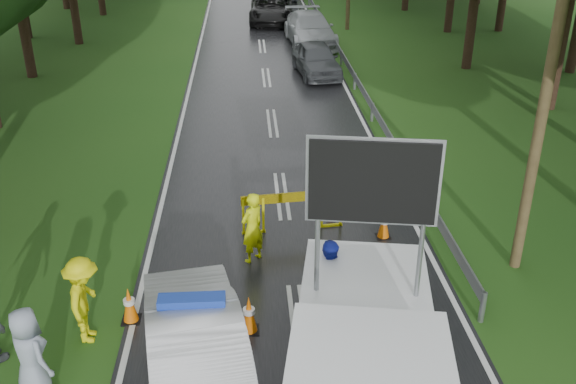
{
  "coord_description": "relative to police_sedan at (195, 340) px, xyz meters",
  "views": [
    {
      "loc": [
        -0.93,
        -10.27,
        8.12
      ],
      "look_at": [
        0.01,
        3.59,
        1.3
      ],
      "focal_mm": 40.0,
      "sensor_mm": 36.0,
      "label": 1
    }
  ],
  "objects": [
    {
      "name": "cone_near_left",
      "position": [
        -0.57,
        0.16,
        -0.46
      ],
      "size": [
        0.3,
        0.3,
        0.64
      ],
      "color": "black",
      "rests_on": "ground"
    },
    {
      "name": "road",
      "position": [
        1.96,
        31.16,
        -0.76
      ],
      "size": [
        7.0,
        140.0,
        0.02
      ],
      "primitive_type": "cube",
      "color": "black",
      "rests_on": "ground"
    },
    {
      "name": "cone_far",
      "position": [
        3.24,
        6.16,
        -0.38
      ],
      "size": [
        0.38,
        0.38,
        0.8
      ],
      "color": "black",
      "rests_on": "ground"
    },
    {
      "name": "bystander_left",
      "position": [
        -2.15,
        1.16,
        0.13
      ],
      "size": [
        0.7,
        1.19,
        1.81
      ],
      "primitive_type": "imported",
      "rotation": [
        0.0,
        0.0,
        1.6
      ],
      "color": "yellow",
      "rests_on": "ground"
    },
    {
      "name": "queue_car_third",
      "position": [
        2.76,
        31.5,
        0.02
      ],
      "size": [
        2.94,
        5.85,
        1.59
      ],
      "primitive_type": "imported",
      "rotation": [
        0.0,
        0.0,
        -0.05
      ],
      "color": "black",
      "rests_on": "ground"
    },
    {
      "name": "ground",
      "position": [
        1.96,
        1.16,
        -0.77
      ],
      "size": [
        160.0,
        160.0,
        0.0
      ],
      "primitive_type": "plane",
      "color": "#1C4714",
      "rests_on": "ground"
    },
    {
      "name": "cone_center",
      "position": [
        0.96,
        1.16,
        -0.37
      ],
      "size": [
        0.39,
        0.39,
        0.83
      ],
      "color": "black",
      "rests_on": "ground"
    },
    {
      "name": "work_truck",
      "position": [
        2.86,
        -0.98,
        0.4
      ],
      "size": [
        3.25,
        5.73,
        4.32
      ],
      "rotation": [
        0.0,
        0.0,
        -0.17
      ],
      "color": "gray",
      "rests_on": "ground"
    },
    {
      "name": "police_sedan",
      "position": [
        0.0,
        0.0,
        0.0
      ],
      "size": [
        2.39,
        4.88,
        1.69
      ],
      "rotation": [
        0.0,
        0.0,
        3.31
      ],
      "color": "silver",
      "rests_on": "ground"
    },
    {
      "name": "bystander_right",
      "position": [
        -2.74,
        -0.34,
        0.12
      ],
      "size": [
        1.03,
        1.01,
        1.79
      ],
      "primitive_type": "imported",
      "rotation": [
        0.0,
        0.0,
        2.41
      ],
      "color": "#8891A4",
      "rests_on": "ground"
    },
    {
      "name": "cone_left_mid",
      "position": [
        -1.44,
        1.66,
        -0.39
      ],
      "size": [
        0.38,
        0.38,
        0.8
      ],
      "color": "black",
      "rests_on": "ground"
    },
    {
      "name": "officer",
      "position": [
        1.09,
        3.79,
        0.1
      ],
      "size": [
        0.75,
        0.74,
        1.75
      ],
      "primitive_type": "imported",
      "rotation": [
        0.0,
        0.0,
        3.89
      ],
      "color": "#E9FD0D",
      "rests_on": "ground"
    },
    {
      "name": "queue_car_second",
      "position": [
        4.56,
        25.5,
        0.05
      ],
      "size": [
        2.68,
        5.82,
        1.65
      ],
      "primitive_type": "imported",
      "rotation": [
        0.0,
        0.0,
        0.07
      ],
      "color": "#AAADB2",
      "rests_on": "ground"
    },
    {
      "name": "queue_car_first",
      "position": [
        4.26,
        19.5,
        -0.04
      ],
      "size": [
        2.19,
        4.46,
        1.47
      ],
      "primitive_type": "imported",
      "rotation": [
        0.0,
        0.0,
        0.11
      ],
      "color": "#3B3E42",
      "rests_on": "ground"
    },
    {
      "name": "cone_right",
      "position": [
        4.36,
        4.65,
        -0.4
      ],
      "size": [
        0.36,
        0.36,
        0.76
      ],
      "color": "black",
      "rests_on": "ground"
    },
    {
      "name": "guardrail",
      "position": [
        5.66,
        30.83,
        -0.23
      ],
      "size": [
        0.12,
        60.06,
        0.7
      ],
      "color": "gray",
      "rests_on": "ground"
    },
    {
      "name": "barrier",
      "position": [
        2.12,
        5.16,
        0.04
      ],
      "size": [
        2.6,
        0.34,
        1.08
      ],
      "rotation": [
        0.0,
        0.0,
        0.11
      ],
      "color": "#D7D00B",
      "rests_on": "ground"
    },
    {
      "name": "utility_pole_near",
      "position": [
        7.16,
        3.16,
        4.29
      ],
      "size": [
        1.4,
        0.24,
        10.0
      ],
      "color": "#44361F",
      "rests_on": "ground"
    },
    {
      "name": "civilian",
      "position": [
        2.65,
        1.66,
        0.08
      ],
      "size": [
        1.05,
        1.02,
        1.7
      ],
      "primitive_type": "imported",
      "rotation": [
        0.0,
        0.0,
        0.69
      ],
      "color": "#1926A2",
      "rests_on": "ground"
    }
  ]
}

